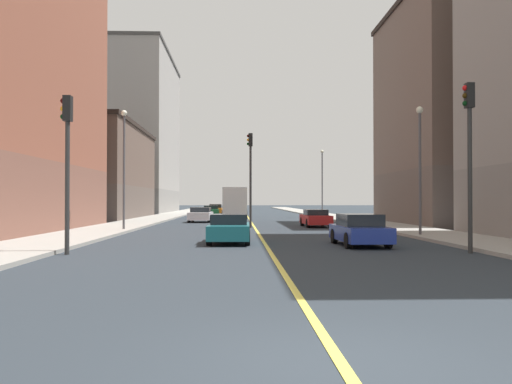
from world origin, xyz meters
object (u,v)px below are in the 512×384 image
object	(u,v)px
traffic_light_median_far	(250,167)
car_blue	(360,230)
car_red	(316,218)
street_lamp_left_near	(420,156)
traffic_light_left_near	(469,143)
street_lamp_left_far	(322,176)
car_orange	(216,210)
street_lamp_right_near	(124,157)
car_green	(211,211)
car_teal	(229,229)
building_left_mid	(463,113)
box_truck	(235,202)
building_right_midblock	(88,172)
traffic_light_right_near	(67,151)
car_white	(201,215)
building_right_distant	(136,134)

from	to	relation	value
traffic_light_median_far	car_blue	xyz separation A→B (m)	(4.24, -14.78, -3.56)
traffic_light_median_far	car_red	xyz separation A→B (m)	(4.74, 1.19, -3.60)
street_lamp_left_near	traffic_light_left_near	bearing A→B (deg)	-97.15
street_lamp_left_far	car_orange	world-z (taller)	street_lamp_left_far
street_lamp_right_near	car_green	xyz separation A→B (m)	(3.80, 31.22, -3.94)
car_teal	street_lamp_right_near	bearing A→B (deg)	125.83
building_left_mid	street_lamp_left_near	distance (m)	17.33
building_left_mid	car_teal	world-z (taller)	building_left_mid
street_lamp_left_near	box_truck	xyz separation A→B (m)	(-9.66, 28.45, -2.49)
building_left_mid	street_lamp_left_far	xyz separation A→B (m)	(-8.51, 17.08, -4.22)
car_teal	car_green	bearing A→B (deg)	94.00
car_orange	car_teal	bearing A→B (deg)	-86.96
building_right_midblock	car_red	bearing A→B (deg)	-39.55
car_blue	box_truck	distance (m)	33.72
traffic_light_left_near	street_lamp_right_near	xyz separation A→B (m)	(-15.36, 13.99, 0.59)
street_lamp_right_near	car_green	size ratio (longest dim) A/B	1.69
traffic_light_median_far	building_left_mid	bearing A→B (deg)	14.49
street_lamp_left_near	car_teal	world-z (taller)	street_lamp_left_near
traffic_light_right_near	traffic_light_median_far	xyz separation A→B (m)	(6.90, 18.07, 0.57)
traffic_light_left_near	box_truck	size ratio (longest dim) A/B	0.89
building_left_mid	car_teal	distance (m)	26.69
traffic_light_right_near	car_orange	bearing A→B (deg)	86.63
traffic_light_left_near	traffic_light_right_near	distance (m)	14.38
car_white	car_green	distance (m)	17.59
street_lamp_right_near	car_white	size ratio (longest dim) A/B	1.73
traffic_light_right_near	car_white	bearing A→B (deg)	84.22
traffic_light_median_far	car_red	world-z (taller)	traffic_light_median_far
building_left_mid	building_right_distant	distance (m)	52.33
street_lamp_right_near	car_teal	xyz separation A→B (m)	(6.62, -9.17, -3.94)
building_right_midblock	building_right_distant	size ratio (longest dim) A/B	0.84
building_right_midblock	building_right_distant	distance (m)	26.87
car_teal	car_orange	size ratio (longest dim) A/B	0.95
building_right_distant	street_lamp_left_near	distance (m)	60.44
street_lamp_left_near	car_teal	distance (m)	10.89
building_left_mid	car_orange	distance (m)	37.54
traffic_light_median_far	car_green	xyz separation A→B (m)	(-4.08, 27.13, -3.59)
traffic_light_right_near	car_white	world-z (taller)	traffic_light_right_near
box_truck	street_lamp_right_near	bearing A→B (deg)	-106.59
traffic_light_left_near	street_lamp_left_far	xyz separation A→B (m)	(1.02, 39.55, 0.62)
street_lamp_left_far	car_teal	bearing A→B (deg)	-105.69
traffic_light_median_far	traffic_light_left_near	bearing A→B (deg)	-67.52
building_right_midblock	traffic_light_median_far	distance (m)	24.84
traffic_light_left_near	box_truck	distance (m)	37.63
building_right_distant	street_lamp_right_near	distance (m)	49.93
building_right_distant	car_teal	bearing A→B (deg)	-75.33
car_white	traffic_light_left_near	bearing A→B (deg)	-67.25
traffic_light_median_far	building_right_midblock	bearing A→B (deg)	131.32
car_blue	car_green	size ratio (longest dim) A/B	0.98
building_left_mid	traffic_light_median_far	world-z (taller)	building_left_mid
street_lamp_left_near	car_red	size ratio (longest dim) A/B	1.43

